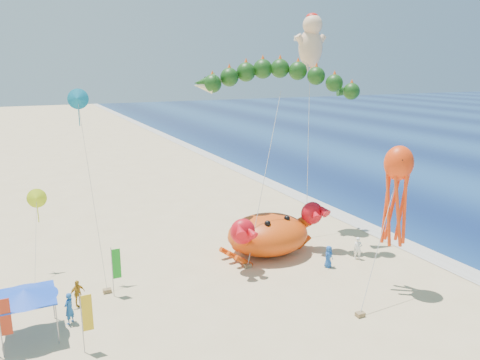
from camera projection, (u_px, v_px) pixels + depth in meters
name	position (u px, v px, depth m)	size (l,w,h in m)	color
ground	(280.00, 277.00, 31.40)	(320.00, 320.00, 0.00)	#D1B784
foam_strip	(413.00, 248.00, 36.40)	(320.00, 320.00, 0.00)	silver
crab_inflatable	(269.00, 233.00, 35.00)	(8.49, 6.35, 3.72)	#D6430B
dragon_kite	(279.00, 84.00, 34.44)	(12.33, 6.48, 13.90)	#133B10
cherub_kite	(311.00, 41.00, 38.47)	(3.33, 4.40, 18.02)	#FFCA9B
octopus_kite	(397.00, 188.00, 28.50)	(5.26, 3.16, 9.18)	#FF3C0D
canopy_blue	(24.00, 294.00, 23.94)	(3.26, 3.26, 2.71)	gray
feather_flags	(48.00, 293.00, 24.97)	(7.92, 6.41, 3.20)	gray
beachgoers	(52.00, 297.00, 26.94)	(28.03, 11.23, 1.86)	#1D54AE
small_kites	(11.00, 192.00, 26.12)	(8.90, 14.67, 12.49)	#FF1C9B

